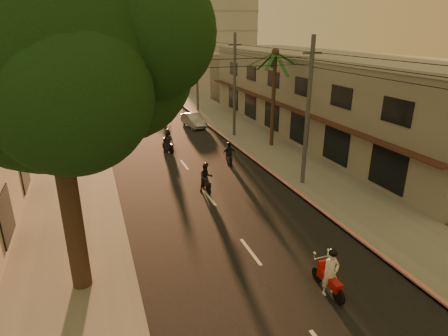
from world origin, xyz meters
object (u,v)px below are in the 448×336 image
(scooter_red, at_px, (330,274))
(scooter_far_b, at_px, (162,109))
(parked_car, at_px, (194,120))
(scooter_mid_a, at_px, (206,178))
(palm_tree, at_px, (275,58))
(scooter_far_a, at_px, (168,142))
(scooter_mid_b, at_px, (229,154))
(scooter_far_c, at_px, (154,101))
(broadleaf_tree, at_px, (61,56))

(scooter_red, xyz_separation_m, scooter_far_b, (-0.08, 31.87, 0.02))
(parked_car, bearing_deg, scooter_mid_a, -109.34)
(scooter_red, xyz_separation_m, parked_car, (2.06, 26.28, -0.19))
(palm_tree, bearing_deg, scooter_far_a, 170.34)
(scooter_red, distance_m, scooter_far_b, 31.87)
(scooter_mid_a, height_order, scooter_far_b, scooter_far_b)
(scooter_mid_a, height_order, scooter_mid_b, scooter_mid_a)
(scooter_mid_a, xyz_separation_m, scooter_far_c, (1.56, 27.28, -0.04))
(broadleaf_tree, relative_size, scooter_mid_a, 6.49)
(broadleaf_tree, bearing_deg, scooter_far_b, 73.87)
(scooter_mid_a, distance_m, scooter_far_c, 27.33)
(palm_tree, xyz_separation_m, scooter_far_b, (-6.45, 14.38, -6.29))
(scooter_far_c, bearing_deg, parked_car, -97.47)
(palm_tree, xyz_separation_m, scooter_mid_a, (-7.87, -6.93, -6.32))
(parked_car, bearing_deg, palm_tree, -70.48)
(palm_tree, distance_m, scooter_red, 19.66)
(broadleaf_tree, distance_m, palm_tree, 20.18)
(scooter_far_b, bearing_deg, scooter_red, -89.90)
(palm_tree, bearing_deg, scooter_red, -110.02)
(palm_tree, height_order, scooter_far_c, palm_tree)
(scooter_red, relative_size, scooter_far_a, 1.05)
(scooter_mid_a, relative_size, scooter_far_b, 0.96)
(palm_tree, bearing_deg, scooter_mid_a, -138.61)
(scooter_mid_b, xyz_separation_m, scooter_far_c, (-1.43, 23.27, 0.01))
(scooter_far_a, bearing_deg, scooter_far_b, 67.04)
(scooter_mid_a, bearing_deg, broadleaf_tree, -133.27)
(broadleaf_tree, xyz_separation_m, scooter_far_b, (8.16, 28.23, -7.61))
(scooter_far_a, relative_size, scooter_far_c, 1.10)
(scooter_red, relative_size, parked_car, 0.48)
(palm_tree, distance_m, scooter_far_a, 10.63)
(scooter_red, distance_m, scooter_far_c, 37.84)
(scooter_far_b, bearing_deg, palm_tree, -65.88)
(palm_tree, relative_size, scooter_far_b, 4.24)
(scooter_red, height_order, scooter_far_a, scooter_red)
(scooter_red, bearing_deg, scooter_mid_b, 83.97)
(scooter_far_b, height_order, parked_car, scooter_far_b)
(palm_tree, height_order, parked_car, palm_tree)
(broadleaf_tree, distance_m, scooter_far_b, 30.36)
(palm_tree, distance_m, scooter_mid_b, 8.55)
(scooter_mid_a, bearing_deg, scooter_far_b, 87.17)
(parked_car, relative_size, scooter_far_c, 2.39)
(scooter_mid_b, bearing_deg, scooter_mid_a, -118.61)
(broadleaf_tree, relative_size, scooter_far_b, 6.26)
(scooter_far_c, bearing_deg, scooter_far_b, -108.62)
(palm_tree, relative_size, scooter_mid_b, 4.73)
(broadleaf_tree, bearing_deg, scooter_far_a, 68.03)
(scooter_far_c, bearing_deg, broadleaf_tree, -120.93)
(scooter_far_a, bearing_deg, scooter_mid_b, -64.91)
(scooter_mid_b, relative_size, scooter_far_b, 0.90)
(scooter_mid_b, height_order, scooter_far_b, scooter_far_b)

